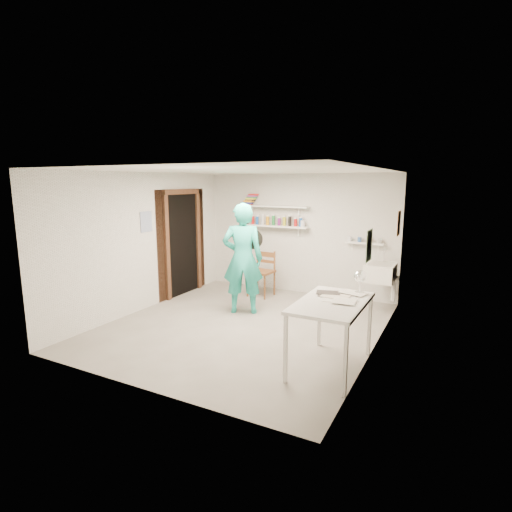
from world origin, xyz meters
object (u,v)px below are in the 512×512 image
at_px(desk_lamp, 360,276).
at_px(wall_clock, 253,239).
at_px(belfast_sink, 380,272).
at_px(wooden_chair, 261,272).
at_px(man, 243,259).
at_px(work_table, 331,335).

bearing_deg(desk_lamp, wall_clock, 153.17).
height_order(belfast_sink, wooden_chair, wooden_chair).
distance_m(wall_clock, desk_lamp, 2.35).
relative_size(wall_clock, wooden_chair, 0.35).
xyz_separation_m(belfast_sink, man, (-2.09, -1.14, 0.25)).
height_order(belfast_sink, work_table, belfast_sink).
bearing_deg(desk_lamp, work_table, -112.42).
bearing_deg(man, work_table, 120.51).
relative_size(belfast_sink, man, 0.32).
bearing_deg(man, belfast_sink, -176.22).
distance_m(belfast_sink, work_table, 2.52).
xyz_separation_m(work_table, desk_lamp, (0.21, 0.50, 0.64)).
xyz_separation_m(wall_clock, desk_lamp, (2.09, -1.06, -0.20)).
bearing_deg(wooden_chair, wall_clock, -67.32).
relative_size(wall_clock, work_table, 0.27).
relative_size(wooden_chair, desk_lamp, 6.21).
height_order(belfast_sink, wall_clock, wall_clock).
relative_size(belfast_sink, wooden_chair, 0.61).
bearing_deg(desk_lamp, belfast_sink, 92.80).
relative_size(work_table, desk_lamp, 8.00).
xyz_separation_m(wall_clock, work_table, (1.88, -1.56, -0.84)).
height_order(wooden_chair, work_table, wooden_chair).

